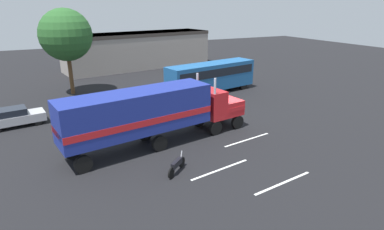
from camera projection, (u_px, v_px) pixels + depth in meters
name	position (u px, v px, depth m)	size (l,w,h in m)	color
ground_plane	(226.00, 124.00, 26.78)	(120.00, 120.00, 0.00)	black
lane_stripe_near	(247.00, 140.00, 23.70)	(4.40, 0.16, 0.01)	silver
lane_stripe_mid	(220.00, 170.00, 19.42)	(4.40, 0.16, 0.01)	silver
lane_stripe_far	(283.00, 183.00, 17.96)	(4.40, 0.16, 0.01)	silver
semi_truck	(152.00, 112.00, 22.03)	(14.38, 4.88, 4.50)	red
person_bystander	(165.00, 114.00, 26.48)	(0.42, 0.48, 1.63)	#2D3347
parked_bus	(211.00, 75.00, 35.66)	(11.28, 4.52, 3.40)	#1E5999
parked_car	(15.00, 117.00, 26.12)	(4.60, 2.38, 1.57)	#B7B7BC
motorcycle	(177.00, 165.00, 18.97)	(1.68, 1.43, 1.12)	black
tree_left	(66.00, 35.00, 33.89)	(5.57, 5.57, 9.30)	brown
building_backdrop	(139.00, 49.00, 50.27)	(23.81, 9.64, 5.45)	#9E938C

